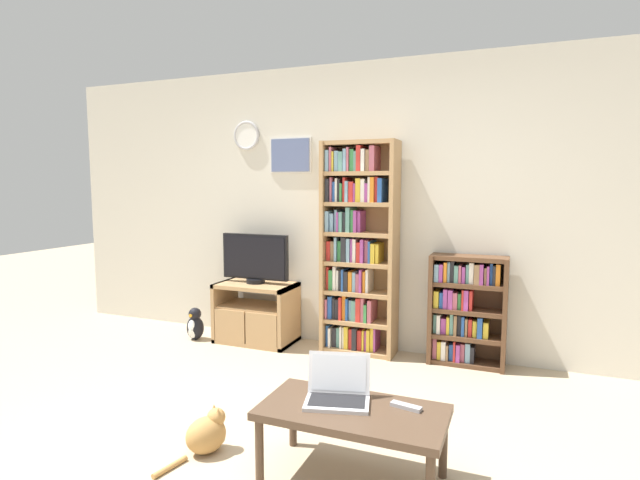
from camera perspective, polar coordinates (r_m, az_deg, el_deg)
The scene contains 11 objects.
ground_plane at distance 2.89m, azimuth -8.72°, elevation -25.21°, with size 18.00×18.00×0.00m, color tan.
wall_back at distance 4.58m, azimuth 5.68°, elevation 3.75°, with size 6.66×0.09×2.60m.
tv_stand at distance 4.87m, azimuth -7.37°, elevation -8.23°, with size 0.74×0.45×0.57m.
television at distance 4.80m, azimuth -7.42°, elevation -2.10°, with size 0.68×0.18×0.47m.
bookshelf_tall at distance 4.47m, azimuth 4.21°, elevation -0.95°, with size 0.66×0.29×1.89m.
bookshelf_short at distance 4.38m, azimuth 16.19°, elevation -7.59°, with size 0.62×0.24×0.93m.
coffee_table at distance 2.68m, azimuth 3.74°, elevation -19.52°, with size 0.94×0.48×0.38m.
laptop at distance 2.72m, azimuth 2.06°, elevation -16.75°, with size 0.38×0.33×0.23m.
remote_near_laptop at distance 2.69m, azimuth 9.81°, elevation -18.23°, with size 0.17×0.07×0.02m.
cat at distance 3.08m, azimuth -12.74°, elevation -20.75°, with size 0.28×0.47×0.26m.
penguin_figurine at distance 5.08m, azimuth -14.11°, elevation -9.42°, with size 0.17×0.15×0.32m.
Camera 1 is at (1.28, -2.11, 1.51)m, focal length 28.00 mm.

